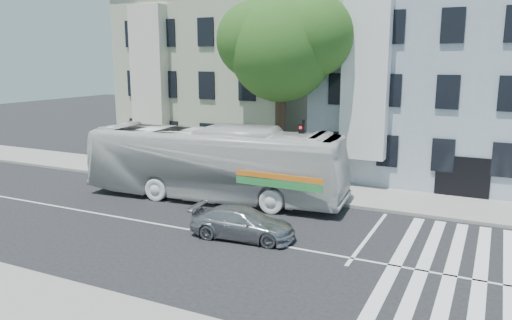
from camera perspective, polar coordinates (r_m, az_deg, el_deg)
The scene contains 10 objects.
ground at distance 21.02m, azimuth -6.60°, elevation -8.10°, with size 120.00×120.00×0.00m, color black.
sidewalk_far at distance 27.76m, azimuth 2.32°, elevation -2.99°, with size 80.00×4.00×0.15m, color gray.
sidewalk_near at distance 15.46m, azimuth -23.44°, elevation -16.25°, with size 80.00×4.00×0.15m, color gray.
building_left at distance 36.30m, azimuth -3.34°, elevation 9.09°, with size 12.00×10.00×11.00m, color #A6AB8F.
building_right at distance 31.88m, azimuth 19.41°, elevation 8.13°, with size 12.00×10.00×11.00m, color #97A3B3.
street_tree at distance 27.53m, azimuth 3.21°, elevation 13.18°, with size 7.30×5.90×11.10m.
bus at distance 25.25m, azimuth -4.80°, elevation -0.32°, with size 13.38×3.13×3.73m, color silver.
sedan at distance 19.99m, azimuth -1.54°, elevation -7.21°, with size 4.24×1.72×1.23m, color #A2A4A9.
hedge at distance 27.88m, azimuth -4.09°, elevation -2.05°, with size 8.50×0.84×0.70m, color #2F5D1E, non-canonical shape.
traffic_signal at distance 24.69m, azimuth 5.30°, elevation 1.23°, with size 0.43×0.53×4.09m.
Camera 1 is at (10.78, -16.61, 7.04)m, focal length 35.00 mm.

